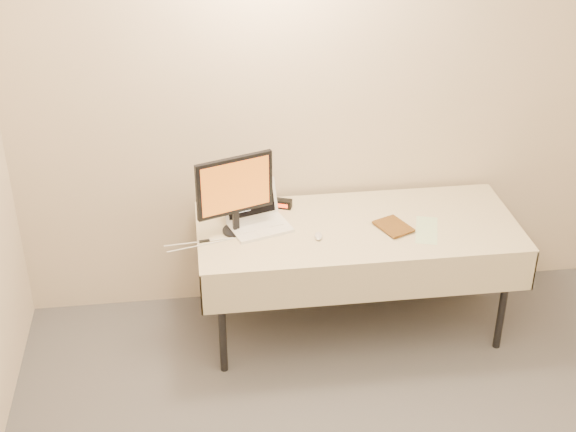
{
  "coord_description": "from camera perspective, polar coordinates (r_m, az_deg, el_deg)",
  "views": [
    {
      "loc": [
        -0.92,
        -1.87,
        3.07
      ],
      "look_at": [
        -0.42,
        1.99,
        0.86
      ],
      "focal_mm": 50.0,
      "sensor_mm": 36.0,
      "label": 1
    }
  ],
  "objects": [
    {
      "name": "back_wall",
      "position": [
        4.79,
        4.2,
        8.42
      ],
      "size": [
        4.0,
        0.1,
        2.7
      ],
      "primitive_type": "cube",
      "color": "beige",
      "rests_on": "ground"
    },
    {
      "name": "table",
      "position": [
        4.68,
        4.97,
        -1.31
      ],
      "size": [
        1.86,
        0.81,
        0.74
      ],
      "color": "black",
      "rests_on": "ground"
    },
    {
      "name": "laptop",
      "position": [
        4.62,
        -2.28,
        -0.0
      ],
      "size": [
        0.4,
        0.38,
        0.23
      ],
      "rotation": [
        0.0,
        0.0,
        0.31
      ],
      "color": "white",
      "rests_on": "table"
    },
    {
      "name": "monitor",
      "position": [
        4.45,
        -3.81,
        1.92
      ],
      "size": [
        0.43,
        0.2,
        0.47
      ],
      "rotation": [
        0.0,
        0.0,
        0.34
      ],
      "color": "black",
      "rests_on": "table"
    },
    {
      "name": "book",
      "position": [
        4.55,
        6.81,
        0.01
      ],
      "size": [
        0.15,
        0.08,
        0.21
      ],
      "primitive_type": "imported",
      "rotation": [
        0.0,
        0.0,
        0.41
      ],
      "color": "#975F1B",
      "rests_on": "table"
    },
    {
      "name": "alarm_clock",
      "position": [
        4.81,
        -0.48,
        0.89
      ],
      "size": [
        0.14,
        0.09,
        0.05
      ],
      "rotation": [
        0.0,
        0.0,
        -0.36
      ],
      "color": "black",
      "rests_on": "table"
    },
    {
      "name": "clicker",
      "position": [
        4.51,
        2.17,
        -1.43
      ],
      "size": [
        0.05,
        0.09,
        0.02
      ],
      "primitive_type": "ellipsoid",
      "rotation": [
        0.0,
        0.0,
        -0.14
      ],
      "color": "silver",
      "rests_on": "table"
    },
    {
      "name": "paper_form",
      "position": [
        4.66,
        9.83,
        -0.99
      ],
      "size": [
        0.21,
        0.33,
        0.0
      ],
      "primitive_type": "cube",
      "rotation": [
        0.0,
        0.0,
        -0.29
      ],
      "color": "#BEE2B4",
      "rests_on": "table"
    },
    {
      "name": "usb_dongle",
      "position": [
        4.5,
        -5.97,
        -1.78
      ],
      "size": [
        0.06,
        0.03,
        0.01
      ],
      "primitive_type": "cube",
      "rotation": [
        0.0,
        0.0,
        0.18
      ],
      "color": "black",
      "rests_on": "table"
    }
  ]
}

